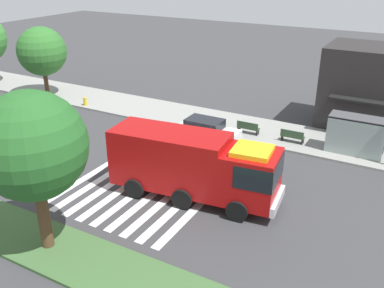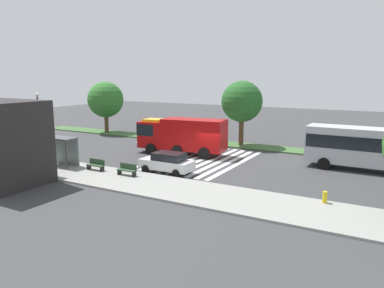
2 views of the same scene
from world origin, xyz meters
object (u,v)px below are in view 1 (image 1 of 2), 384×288
at_px(bench_near_shelter, 292,136).
at_px(median_tree_far_west, 32,146).
at_px(bench_west_of_shelter, 248,128).
at_px(sidewalk_tree_west, 42,51).
at_px(bus_stop_shelter, 356,129).
at_px(fire_truck, 197,164).
at_px(fire_hydrant, 85,101).
at_px(parked_car_west, 207,131).

xyz_separation_m(bench_near_shelter, median_tree_far_west, (-6.06, -16.34, 4.34)).
distance_m(bench_west_of_shelter, sidewalk_tree_west, 19.84).
relative_size(bus_stop_shelter, bench_west_of_shelter, 2.19).
height_order(sidewalk_tree_west, median_tree_far_west, median_tree_far_west).
bearing_deg(sidewalk_tree_west, fire_truck, -23.80).
bearing_deg(fire_truck, median_tree_far_west, -124.73).
xyz_separation_m(fire_truck, fire_hydrant, (-15.47, 8.51, -1.51)).
bearing_deg(bench_near_shelter, sidewalk_tree_west, -179.02).
height_order(median_tree_far_west, fire_hydrant, median_tree_far_west).
bearing_deg(fire_hydrant, bench_near_shelter, 2.86).
height_order(bench_west_of_shelter, fire_hydrant, bench_west_of_shelter).
bearing_deg(bench_west_of_shelter, bus_stop_shelter, -0.11).
height_order(fire_truck, bench_west_of_shelter, fire_truck).
bearing_deg(bench_near_shelter, fire_truck, -103.95).
height_order(parked_car_west, bench_near_shelter, parked_car_west).
xyz_separation_m(bus_stop_shelter, sidewalk_tree_west, (-26.77, -0.38, 2.27)).
bearing_deg(sidewalk_tree_west, bus_stop_shelter, 0.80).
relative_size(bus_stop_shelter, fire_hydrant, 5.00).
relative_size(median_tree_far_west, fire_hydrant, 10.11).
bearing_deg(median_tree_far_west, bus_stop_shelter, 58.36).
relative_size(fire_truck, parked_car_west, 2.10).
height_order(bench_near_shelter, bench_west_of_shelter, same).
bearing_deg(parked_car_west, bus_stop_shelter, 15.32).
bearing_deg(bench_west_of_shelter, parked_car_west, -127.85).
bearing_deg(parked_car_west, bench_west_of_shelter, 51.93).
height_order(fire_truck, sidewalk_tree_west, sidewalk_tree_west).
xyz_separation_m(parked_car_west, fire_hydrant, (-12.54, 1.70, -0.37)).
relative_size(bench_near_shelter, median_tree_far_west, 0.23).
xyz_separation_m(bench_near_shelter, bench_west_of_shelter, (-3.25, 0.00, 0.00)).
distance_m(bus_stop_shelter, bench_near_shelter, 4.20).
bearing_deg(bus_stop_shelter, bench_near_shelter, 179.80).
distance_m(bench_near_shelter, median_tree_far_west, 17.96).
height_order(bus_stop_shelter, bench_near_shelter, bus_stop_shelter).
bearing_deg(sidewalk_tree_west, bench_west_of_shelter, 1.14).
bearing_deg(parked_car_west, median_tree_far_west, -93.52).
bearing_deg(parked_car_west, bench_near_shelter, 25.98).
relative_size(bus_stop_shelter, bench_near_shelter, 2.19).
height_order(fire_truck, parked_car_west, fire_truck).
xyz_separation_m(parked_car_west, bus_stop_shelter, (9.26, 2.58, 1.02)).
bearing_deg(sidewalk_tree_west, parked_car_west, -7.17).
distance_m(parked_car_west, bench_near_shelter, 5.87).
relative_size(fire_truck, fire_hydrant, 13.23).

